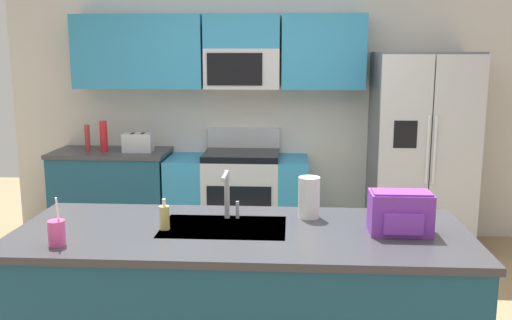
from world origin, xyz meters
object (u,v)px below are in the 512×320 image
at_px(bottle_red, 104,136).
at_px(paper_towel_roll, 309,197).
at_px(toaster, 138,143).
at_px(soap_dispenser, 164,217).
at_px(backpack, 400,212).
at_px(range_oven, 238,198).
at_px(pepper_mill, 87,138).
at_px(sink_faucet, 227,191).
at_px(drink_cup_pink, 57,233).
at_px(refrigerator, 421,153).

distance_m(bottle_red, paper_towel_roll, 2.88).
xyz_separation_m(toaster, soap_dispenser, (0.80, -2.41, -0.02)).
distance_m(paper_towel_roll, backpack, 0.54).
bearing_deg(soap_dispenser, range_oven, 86.17).
height_order(toaster, paper_towel_roll, paper_towel_roll).
height_order(pepper_mill, soap_dispenser, pepper_mill).
relative_size(bottle_red, sink_faucet, 1.04).
bearing_deg(range_oven, backpack, -65.92).
xyz_separation_m(bottle_red, drink_cup_pink, (0.66, -2.71, -0.08)).
height_order(sink_faucet, drink_cup_pink, sink_faucet).
bearing_deg(refrigerator, range_oven, 177.61).
height_order(toaster, pepper_mill, pepper_mill).
bearing_deg(refrigerator, soap_dispenser, -128.38).
bearing_deg(pepper_mill, drink_cup_pink, -73.05).
distance_m(pepper_mill, bottle_red, 0.18).
xyz_separation_m(toaster, bottle_red, (-0.34, 0.02, 0.06)).
distance_m(pepper_mill, soap_dispenser, 2.78).
relative_size(toaster, paper_towel_roll, 1.17).
xyz_separation_m(range_oven, refrigerator, (1.73, -0.07, 0.48)).
distance_m(refrigerator, backpack, 2.46).
xyz_separation_m(refrigerator, toaster, (-2.69, 0.02, 0.07)).
xyz_separation_m(toaster, pepper_mill, (-0.51, 0.05, 0.04)).
height_order(pepper_mill, backpack, pepper_mill).
relative_size(range_oven, pepper_mill, 5.40).
bearing_deg(backpack, refrigerator, 75.05).
relative_size(toaster, sink_faucet, 0.99).
relative_size(refrigerator, paper_towel_roll, 7.71).
height_order(refrigerator, backpack, refrigerator).
distance_m(refrigerator, drink_cup_pink, 3.57).
relative_size(sink_faucet, soap_dispenser, 1.66).
xyz_separation_m(toaster, paper_towel_roll, (1.58, -2.13, 0.03)).
relative_size(toaster, drink_cup_pink, 1.13).
distance_m(toaster, pepper_mill, 0.52).
distance_m(range_oven, backpack, 2.74).
bearing_deg(toaster, range_oven, 3.13).
xyz_separation_m(sink_faucet, paper_towel_roll, (0.47, 0.07, -0.05)).
height_order(toaster, soap_dispenser, toaster).
bearing_deg(toaster, drink_cup_pink, -83.19).
relative_size(range_oven, drink_cup_pink, 5.50).
xyz_separation_m(refrigerator, drink_cup_pink, (-2.36, -2.68, 0.04)).
xyz_separation_m(pepper_mill, soap_dispenser, (1.31, -2.46, -0.06)).
bearing_deg(range_oven, toaster, -176.87).
bearing_deg(toaster, bottle_red, 177.42).
bearing_deg(bottle_red, soap_dispenser, -64.87).
height_order(sink_faucet, soap_dispenser, sink_faucet).
distance_m(range_oven, pepper_mill, 1.59).
bearing_deg(toaster, backpack, -49.36).
bearing_deg(refrigerator, toaster, 179.59).
xyz_separation_m(range_oven, soap_dispenser, (-0.16, -2.46, 0.53)).
distance_m(toaster, backpack, 3.15).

